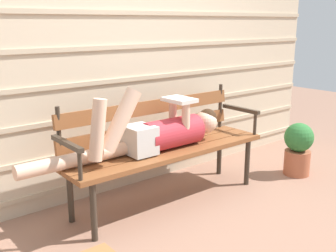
# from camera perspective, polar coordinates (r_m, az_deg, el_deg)

# --- Properties ---
(ground_plane) EXTENTS (12.00, 12.00, 0.00)m
(ground_plane) POSITION_cam_1_polar(r_m,az_deg,el_deg) (3.30, 0.88, -10.91)
(ground_plane) COLOR #936B56
(house_siding) EXTENTS (4.67, 0.08, 2.16)m
(house_siding) POSITION_cam_1_polar(r_m,az_deg,el_deg) (3.47, -5.38, 8.86)
(house_siding) COLOR beige
(house_siding) RESTS_ON ground
(park_bench) EXTENTS (1.74, 0.45, 0.85)m
(park_bench) POSITION_cam_1_polar(r_m,az_deg,el_deg) (3.23, -0.75, -2.15)
(park_bench) COLOR brown
(park_bench) RESTS_ON ground
(reclining_person) EXTENTS (1.68, 0.26, 0.53)m
(reclining_person) POSITION_cam_1_polar(r_m,az_deg,el_deg) (3.08, -1.62, -0.90)
(reclining_person) COLOR #B72D38
(potted_plant) EXTENTS (0.27, 0.27, 0.50)m
(potted_plant) POSITION_cam_1_polar(r_m,az_deg,el_deg) (4.01, 17.82, -2.91)
(potted_plant) COLOR #AD5B3D
(potted_plant) RESTS_ON ground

